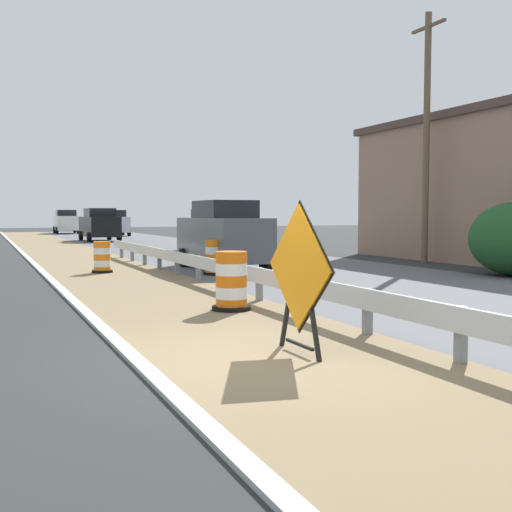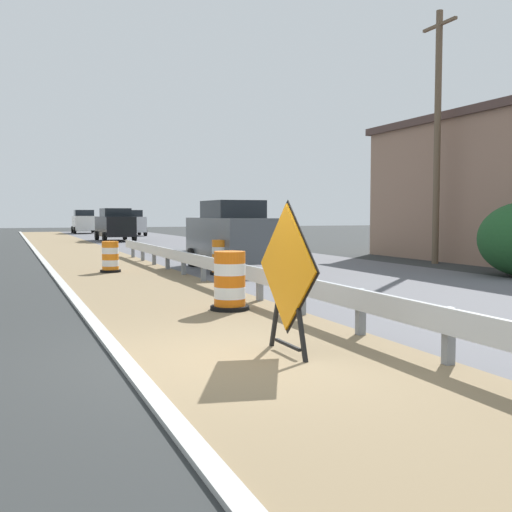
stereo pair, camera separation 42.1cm
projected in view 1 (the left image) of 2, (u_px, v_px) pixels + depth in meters
The scene contains 14 objects.
ground_plane at pixel (246, 359), 7.87m from camera, with size 160.00×160.00×0.00m, color #2B2D2D.
median_dirt_strip at pixel (292, 355), 8.13m from camera, with size 3.69×120.00×0.01m, color #7F6B4C.
curb_near_edge at pixel (144, 369), 7.35m from camera, with size 0.20×120.00×0.11m, color #ADADA8.
guardrail_median at pixel (405, 310), 8.54m from camera, with size 0.18×40.43×0.71m.
warning_sign_diamond at pixel (299, 272), 8.13m from camera, with size 0.08×1.73×2.01m.
traffic_barrel_nearest at pixel (231, 284), 11.88m from camera, with size 0.74×0.74×1.11m.
traffic_barrel_close at pixel (214, 259), 18.81m from camera, with size 0.66×0.66×1.04m.
traffic_barrel_mid at pixel (102, 259), 19.45m from camera, with size 0.64×0.64×0.97m.
car_lead_near_lane at pixel (66, 222), 58.55m from camera, with size 2.15×4.19×2.20m.
car_trailing_near_lane at pixel (215, 230), 30.51m from camera, with size 2.07×4.48×2.05m.
car_lead_far_lane at pixel (99, 225), 42.19m from camera, with size 2.30×4.51×2.20m.
car_mid_far_lane at pixel (115, 223), 52.48m from camera, with size 2.00×4.23×2.14m.
car_trailing_far_lane at pixel (223, 235), 20.55m from camera, with size 1.96×4.62×2.25m.
utility_pole_near at pixel (426, 135), 23.01m from camera, with size 0.24×1.80×9.09m.
Camera 1 is at (-3.00, -7.16, 1.82)m, focal length 44.17 mm.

